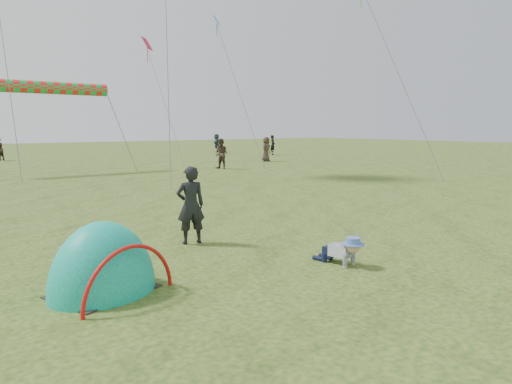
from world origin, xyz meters
TOP-DOWN VIEW (x-y plane):
  - ground at (0.00, 0.00)m, footprint 140.00×140.00m
  - crawling_toddler at (1.13, 0.38)m, footprint 0.58×0.76m
  - popup_tent at (-2.65, 1.59)m, footprint 1.95×1.77m
  - standing_adult at (-0.24, 3.29)m, footprint 0.66×0.51m
  - crowd_person_6 at (20.24, 25.56)m, footprint 0.70×0.74m
  - crowd_person_10 at (15.17, 20.13)m, footprint 0.98×0.83m
  - crowd_person_11 at (18.70, 32.11)m, footprint 1.34×1.62m
  - crowd_person_13 at (9.48, 17.10)m, footprint 0.89×1.01m
  - rainbow_tube_kite at (0.82, 20.57)m, footprint 6.77×0.64m
  - diamond_kite_4 at (11.78, 21.01)m, footprint 0.78×0.78m
  - diamond_kite_6 at (9.24, 26.13)m, footprint 1.10×1.10m

SIDE VIEW (x-z plane):
  - ground at x=0.00m, z-range 0.00..0.00m
  - popup_tent at x=-2.65m, z-range -1.05..1.05m
  - crawling_toddler at x=1.13m, z-range 0.00..0.53m
  - standing_adult at x=-0.24m, z-range 0.00..1.60m
  - crowd_person_6 at x=20.24m, z-range 0.00..1.70m
  - crowd_person_10 at x=15.17m, z-range 0.00..1.71m
  - crowd_person_13 at x=9.48m, z-range 0.00..1.74m
  - crowd_person_11 at x=18.70m, z-range 0.00..1.74m
  - rainbow_tube_kite at x=0.82m, z-range 4.06..4.70m
  - diamond_kite_6 at x=9.24m, z-range 7.72..8.62m
  - diamond_kite_4 at x=11.78m, z-range 8.85..9.49m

